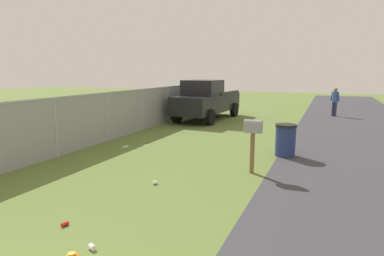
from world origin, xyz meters
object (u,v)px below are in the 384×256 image
(mailbox, at_px, (253,131))
(trash_bin, at_px, (285,140))
(pickup_truck, at_px, (206,99))
(pedestrian, at_px, (335,100))

(mailbox, height_order, trash_bin, mailbox)
(pickup_truck, bearing_deg, mailbox, 31.43)
(mailbox, bearing_deg, pickup_truck, 24.35)
(mailbox, distance_m, trash_bin, 2.20)
(mailbox, height_order, pickup_truck, pickup_truck)
(mailbox, bearing_deg, trash_bin, -18.44)
(pickup_truck, height_order, trash_bin, pickup_truck)
(mailbox, distance_m, pedestrian, 12.39)
(pickup_truck, relative_size, pedestrian, 3.28)
(pedestrian, bearing_deg, pickup_truck, 152.44)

